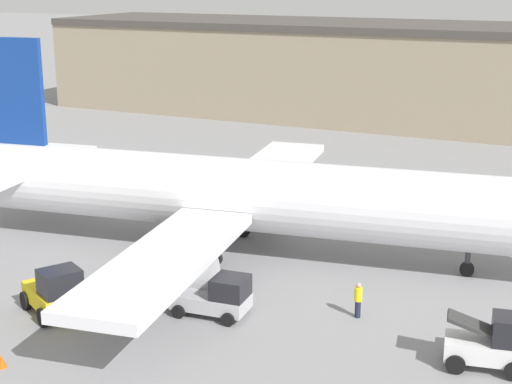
# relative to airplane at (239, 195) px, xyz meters

# --- Properties ---
(ground_plane) EXTENTS (400.00, 400.00, 0.00)m
(ground_plane) POSITION_rel_airplane_xyz_m (0.92, 0.14, -3.21)
(ground_plane) COLOR gray
(terminal_building) EXTENTS (86.90, 16.04, 9.75)m
(terminal_building) POSITION_rel_airplane_xyz_m (3.32, 42.11, 1.68)
(terminal_building) COLOR gray
(terminal_building) RESTS_ON ground_plane
(airplane) EXTENTS (37.96, 31.09, 11.16)m
(airplane) POSITION_rel_airplane_xyz_m (0.00, 0.00, 0.00)
(airplane) COLOR white
(airplane) RESTS_ON ground_plane
(ground_crew_worker) EXTENTS (0.36, 0.36, 1.62)m
(ground_crew_worker) POSITION_rel_airplane_xyz_m (8.41, -5.24, -2.34)
(ground_crew_worker) COLOR #1E2338
(ground_crew_worker) RESTS_ON ground_plane
(baggage_tug) EXTENTS (3.47, 2.22, 1.87)m
(baggage_tug) POSITION_rel_airplane_xyz_m (2.75, -7.67, -2.34)
(baggage_tug) COLOR #B2B2B7
(baggage_tug) RESTS_ON ground_plane
(belt_loader_truck) EXTENTS (3.25, 2.27, 2.20)m
(belt_loader_truck) POSITION_rel_airplane_xyz_m (14.45, -7.47, -2.17)
(belt_loader_truck) COLOR silver
(belt_loader_truck) RESTS_ON ground_plane
(pushback_tug) EXTENTS (3.67, 3.34, 2.31)m
(pushback_tug) POSITION_rel_airplane_xyz_m (-3.70, -10.67, -2.13)
(pushback_tug) COLOR yellow
(pushback_tug) RESTS_ON ground_plane
(safety_cone_near) EXTENTS (0.36, 0.36, 0.55)m
(safety_cone_near) POSITION_rel_airplane_xyz_m (-2.47, -15.44, -2.93)
(safety_cone_near) COLOR #EF590F
(safety_cone_near) RESTS_ON ground_plane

